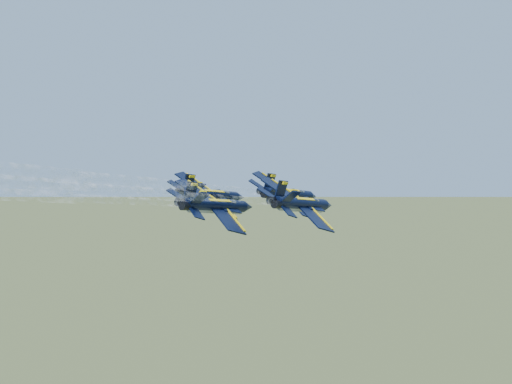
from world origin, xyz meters
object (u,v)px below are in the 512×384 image
at_px(jet_left, 212,195).
at_px(jet_right, 302,204).
at_px(jet_lead, 289,194).
at_px(jet_slot, 217,205).

distance_m(jet_left, jet_right, 19.36).
height_order(jet_lead, jet_right, same).
height_order(jet_right, jet_slot, same).
relative_size(jet_lead, jet_left, 1.00).
xyz_separation_m(jet_lead, jet_left, (-11.99, -6.35, 0.00)).
bearing_deg(jet_left, jet_right, -3.81).
bearing_deg(jet_right, jet_slot, -135.26).
xyz_separation_m(jet_lead, jet_slot, (-5.13, -19.15, 0.00)).
xyz_separation_m(jet_lead, jet_right, (6.43, -12.32, 0.00)).
bearing_deg(jet_left, jet_lead, 42.05).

